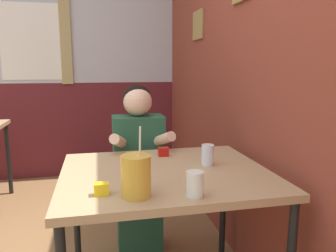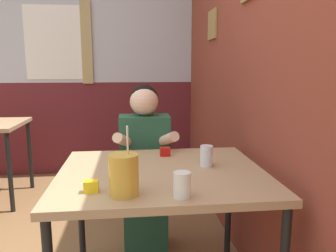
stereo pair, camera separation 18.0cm
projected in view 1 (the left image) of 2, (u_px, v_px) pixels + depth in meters
The scene contains 9 objects.
brick_wall_right at pixel (211, 58), 2.69m from camera, with size 0.08×4.61×2.70m.
back_wall at pixel (48, 60), 3.67m from camera, with size 5.82×0.09×2.70m.
main_table at pixel (166, 183), 1.67m from camera, with size 1.04×0.87×0.76m.
person_seated at pixel (139, 166), 2.25m from camera, with size 0.42×0.40×1.17m.
cocktail_pitcher at pixel (136, 176), 1.32m from camera, with size 0.12×0.12×0.29m.
glass_near_pitcher at pixel (208, 155), 1.75m from camera, with size 0.07×0.07×0.11m.
glass_center at pixel (195, 184), 1.32m from camera, with size 0.07×0.07×0.10m.
condiment_ketchup at pixel (163, 152), 1.93m from camera, with size 0.06×0.04×0.05m.
condiment_mustard at pixel (101, 189), 1.35m from camera, with size 0.06×0.04×0.05m.
Camera 1 is at (0.51, -1.30, 1.28)m, focal length 35.00 mm.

